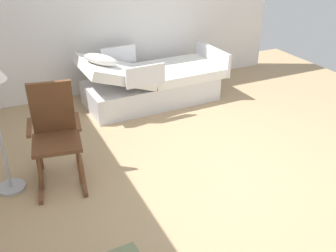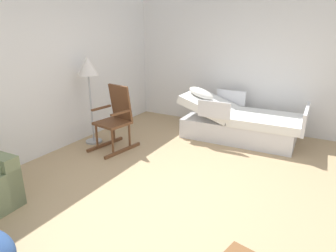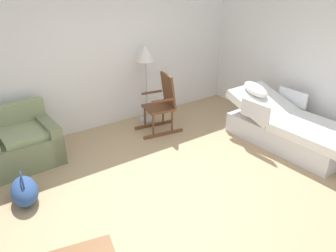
% 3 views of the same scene
% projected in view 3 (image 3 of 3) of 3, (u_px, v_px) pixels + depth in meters
% --- Properties ---
extents(ground_plane, '(7.16, 7.16, 0.00)m').
position_uv_depth(ground_plane, '(184.00, 187.00, 4.37)').
color(ground_plane, tan).
extents(back_wall, '(5.93, 0.10, 2.70)m').
position_uv_depth(back_wall, '(98.00, 53.00, 5.63)').
color(back_wall, white).
rests_on(back_wall, ground).
extents(side_wall, '(0.10, 5.09, 2.70)m').
position_uv_depth(side_wall, '(326.00, 59.00, 5.30)').
color(side_wall, white).
rests_on(side_wall, ground).
extents(hospital_bed, '(1.06, 2.15, 0.91)m').
position_uv_depth(hospital_bed, '(287.00, 128.00, 5.35)').
color(hospital_bed, silver).
rests_on(hospital_bed, ground).
extents(couch, '(1.64, 0.93, 0.85)m').
position_uv_depth(couch, '(0.00, 150.00, 4.66)').
color(couch, '#737D57').
rests_on(couch, ground).
extents(rocking_chair, '(0.82, 0.59, 1.05)m').
position_uv_depth(rocking_chair, '(162.00, 104.00, 5.75)').
color(rocking_chair, brown).
rests_on(rocking_chair, ground).
extents(floor_lamp, '(0.34, 0.34, 1.48)m').
position_uv_depth(floor_lamp, '(145.00, 58.00, 5.82)').
color(floor_lamp, '#B2B5BA').
rests_on(floor_lamp, ground).
extents(duffel_bag, '(0.38, 0.59, 0.43)m').
position_uv_depth(duffel_bag, '(25.00, 191.00, 4.04)').
color(duffel_bag, '#2D4C84').
rests_on(duffel_bag, ground).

